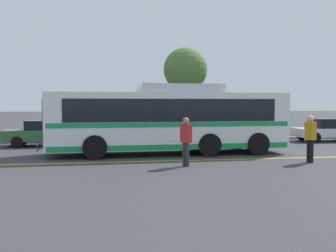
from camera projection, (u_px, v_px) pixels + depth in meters
name	position (u px, v px, depth m)	size (l,w,h in m)	color
ground_plane	(196.00, 153.00, 18.16)	(220.00, 220.00, 0.00)	#38383A
lane_strip_0	(177.00, 161.00, 15.66)	(0.20, 30.59, 0.01)	gold
curb_strip	(152.00, 140.00, 23.88)	(38.59, 0.36, 0.15)	#99999E
transit_bus	(168.00, 119.00, 17.74)	(10.98, 2.96, 3.15)	white
parked_car_1	(45.00, 133.00, 21.26)	(4.31, 2.13, 1.39)	#335B33
parked_car_2	(141.00, 131.00, 22.24)	(4.86, 1.94, 1.46)	#335B33
parked_car_3	(242.00, 131.00, 22.78)	(4.87, 2.00, 1.42)	navy
parked_car_4	(328.00, 130.00, 23.93)	(4.28, 1.83, 1.38)	silver
pedestrian_0	(310.00, 135.00, 15.14)	(0.32, 0.46, 1.82)	black
pedestrian_1	(186.00, 138.00, 14.20)	(0.39, 0.47, 1.77)	#2D2D33
tree_0	(185.00, 70.00, 26.18)	(2.92, 2.92, 6.03)	#513823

